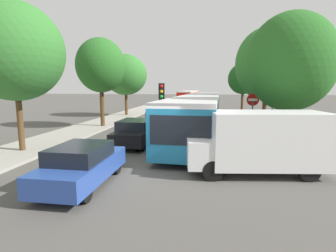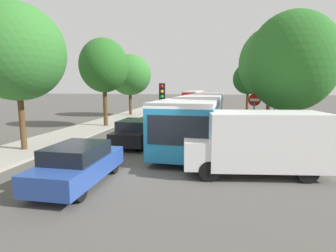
{
  "view_description": "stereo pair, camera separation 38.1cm",
  "coord_description": "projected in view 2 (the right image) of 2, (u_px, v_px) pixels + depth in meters",
  "views": [
    {
      "loc": [
        2.28,
        -9.46,
        3.22
      ],
      "look_at": [
        0.2,
        3.76,
        1.2
      ],
      "focal_mm": 28.0,
      "sensor_mm": 36.0,
      "label": 1
    },
    {
      "loc": [
        2.65,
        -9.39,
        3.22
      ],
      "look_at": [
        0.2,
        3.76,
        1.2
      ],
      "focal_mm": 28.0,
      "sensor_mm": 36.0,
      "label": 2
    }
  ],
  "objects": [
    {
      "name": "direction_sign_post",
      "position": [
        275.0,
        98.0,
        14.99
      ],
      "size": [
        0.42,
        1.37,
        3.6
      ],
      "rotation": [
        0.0,
        0.0,
        2.88
      ],
      "color": "#56595E",
      "rests_on": "ground"
    },
    {
      "name": "city_bus_rear",
      "position": [
        194.0,
        96.0,
        49.47
      ],
      "size": [
        3.27,
        11.28,
        2.39
      ],
      "rotation": [
        0.0,
        0.0,
        1.5
      ],
      "color": "red",
      "rests_on": "ground"
    },
    {
      "name": "tree_right_mid",
      "position": [
        271.0,
        64.0,
        20.71
      ],
      "size": [
        4.95,
        4.95,
        7.89
      ],
      "color": "#51381E",
      "rests_on": "ground"
    },
    {
      "name": "kerb_strip_left",
      "position": [
        134.0,
        113.0,
        30.98
      ],
      "size": [
        3.2,
        50.41,
        0.14
      ],
      "primitive_type": "cube",
      "color": "#9E998E",
      "rests_on": "ground"
    },
    {
      "name": "tree_right_near",
      "position": [
        293.0,
        64.0,
        12.48
      ],
      "size": [
        4.25,
        4.25,
        6.76
      ],
      "color": "#51381E",
      "rests_on": "ground"
    },
    {
      "name": "queued_car_silver",
      "position": [
        184.0,
        105.0,
        36.03
      ],
      "size": [
        1.78,
        4.2,
        1.46
      ],
      "rotation": [
        0.0,
        0.0,
        1.57
      ],
      "color": "#B7BABF",
      "rests_on": "ground"
    },
    {
      "name": "tree_left_far",
      "position": [
        130.0,
        75.0,
        28.35
      ],
      "size": [
        4.6,
        4.6,
        6.65
      ],
      "color": "#51381E",
      "rests_on": "ground"
    },
    {
      "name": "queued_car_navy",
      "position": [
        181.0,
        108.0,
        30.41
      ],
      "size": [
        1.78,
        4.2,
        1.46
      ],
      "rotation": [
        0.0,
        0.0,
        1.57
      ],
      "color": "navy",
      "rests_on": "ground"
    },
    {
      "name": "tree_right_far",
      "position": [
        248.0,
        79.0,
        32.97
      ],
      "size": [
        3.8,
        3.8,
        6.14
      ],
      "color": "#51381E",
      "rests_on": "ground"
    },
    {
      "name": "ground_plane",
      "position": [
        145.0,
        171.0,
        10.09
      ],
      "size": [
        200.0,
        200.0,
        0.0
      ],
      "primitive_type": "plane",
      "color": "#4F4C47"
    },
    {
      "name": "traffic_light",
      "position": [
        162.0,
        100.0,
        14.38
      ],
      "size": [
        0.35,
        0.38,
        3.4
      ],
      "rotation": [
        0.0,
        0.0,
        -1.45
      ],
      "color": "#56595E",
      "rests_on": "ground"
    },
    {
      "name": "no_entry_sign",
      "position": [
        254.0,
        110.0,
        14.97
      ],
      "size": [
        0.7,
        0.08,
        2.82
      ],
      "rotation": [
        0.0,
        0.0,
        -1.57
      ],
      "color": "#56595E",
      "rests_on": "ground"
    },
    {
      "name": "queued_car_red",
      "position": [
        161.0,
        120.0,
        19.69
      ],
      "size": [
        1.71,
        4.02,
        1.4
      ],
      "rotation": [
        0.0,
        0.0,
        1.57
      ],
      "color": "#B21E19",
      "rests_on": "ground"
    },
    {
      "name": "queued_car_black",
      "position": [
        136.0,
        132.0,
        14.53
      ],
      "size": [
        1.72,
        4.06,
        1.41
      ],
      "rotation": [
        0.0,
        0.0,
        1.57
      ],
      "color": "black",
      "rests_on": "ground"
    },
    {
      "name": "queued_car_blue",
      "position": [
        78.0,
        164.0,
        8.64
      ],
      "size": [
        1.66,
        3.91,
        1.36
      ],
      "rotation": [
        0.0,
        0.0,
        1.57
      ],
      "color": "#284799",
      "rests_on": "ground"
    },
    {
      "name": "tree_left_near",
      "position": [
        15.0,
        55.0,
        12.31
      ],
      "size": [
        4.51,
        4.51,
        7.12
      ],
      "color": "#51381E",
      "rests_on": "ground"
    },
    {
      "name": "articulated_bus",
      "position": [
        201.0,
        112.0,
        18.11
      ],
      "size": [
        3.39,
        17.64,
        2.61
      ],
      "rotation": [
        0.0,
        0.0,
        -1.61
      ],
      "color": "teal",
      "rests_on": "ground"
    },
    {
      "name": "tree_left_mid",
      "position": [
        104.0,
        67.0,
        20.3
      ],
      "size": [
        3.76,
        3.76,
        6.91
      ],
      "color": "#51381E",
      "rests_on": "ground"
    },
    {
      "name": "queued_car_graphite",
      "position": [
        169.0,
        113.0,
        24.83
      ],
      "size": [
        1.77,
        4.18,
        1.45
      ],
      "rotation": [
        0.0,
        0.0,
        1.57
      ],
      "color": "#47474C",
      "rests_on": "ground"
    },
    {
      "name": "white_van",
      "position": [
        258.0,
        141.0,
        9.57
      ],
      "size": [
        5.22,
        2.61,
        2.31
      ],
      "rotation": [
        0.0,
        0.0,
        3.28
      ],
      "color": "white",
      "rests_on": "ground"
    }
  ]
}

